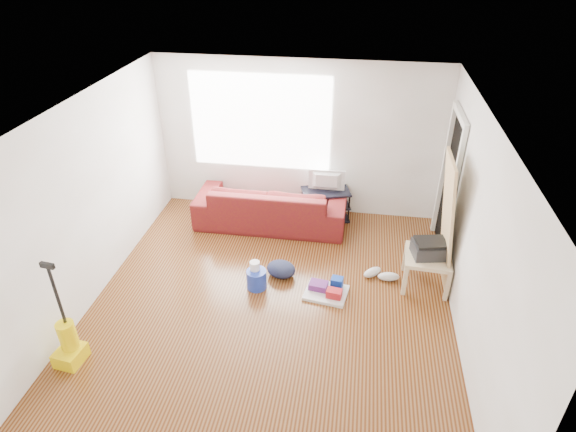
% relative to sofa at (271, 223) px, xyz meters
% --- Properties ---
extents(room, '(4.51, 5.01, 2.51)m').
position_rel_sofa_xyz_m(room, '(0.43, -1.80, 1.25)').
color(room, '#461C07').
rests_on(room, ground).
extents(sofa, '(2.36, 0.92, 0.69)m').
position_rel_sofa_xyz_m(sofa, '(0.00, 0.00, 0.00)').
color(sofa, '#550C17').
rests_on(sofa, ground).
extents(tv_stand, '(0.84, 0.62, 0.52)m').
position_rel_sofa_xyz_m(tv_stand, '(0.84, 0.27, 0.27)').
color(tv_stand, black).
rests_on(tv_stand, ground).
extents(tv, '(0.57, 0.08, 0.33)m').
position_rel_sofa_xyz_m(tv, '(0.84, 0.27, 0.68)').
color(tv, black).
rests_on(tv, tv_stand).
extents(side_table, '(0.62, 0.62, 0.48)m').
position_rel_sofa_xyz_m(side_table, '(2.30, -1.21, 0.40)').
color(side_table, '#D3B685').
rests_on(side_table, ground).
extents(printer, '(0.48, 0.40, 0.22)m').
position_rel_sofa_xyz_m(printer, '(2.30, -1.21, 0.58)').
color(printer, black).
rests_on(printer, side_table).
extents(bucket, '(0.33, 0.33, 0.26)m').
position_rel_sofa_xyz_m(bucket, '(0.11, -1.61, 0.00)').
color(bucket, '#1D37B1').
rests_on(bucket, ground).
extents(toilet_paper, '(0.13, 0.13, 0.12)m').
position_rel_sofa_xyz_m(toilet_paper, '(0.08, -1.58, 0.19)').
color(toilet_paper, white).
rests_on(toilet_paper, bucket).
extents(cleaning_tray, '(0.60, 0.51, 0.19)m').
position_rel_sofa_xyz_m(cleaning_tray, '(1.04, -1.60, 0.06)').
color(cleaning_tray, silver).
rests_on(cleaning_tray, ground).
extents(backpack, '(0.47, 0.41, 0.22)m').
position_rel_sofa_xyz_m(backpack, '(0.39, -1.32, 0.00)').
color(backpack, black).
rests_on(backpack, ground).
extents(sneakers, '(0.52, 0.29, 0.12)m').
position_rel_sofa_xyz_m(sneakers, '(1.73, -1.17, 0.06)').
color(sneakers, silver).
rests_on(sneakers, ground).
extents(vacuum, '(0.30, 0.34, 1.29)m').
position_rel_sofa_xyz_m(vacuum, '(-1.65, -3.15, 0.24)').
color(vacuum, yellow).
rests_on(vacuum, ground).
extents(door_panel, '(0.22, 0.72, 1.80)m').
position_rel_sofa_xyz_m(door_panel, '(2.48, -1.09, 0.00)').
color(door_panel, tan).
rests_on(door_panel, ground).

